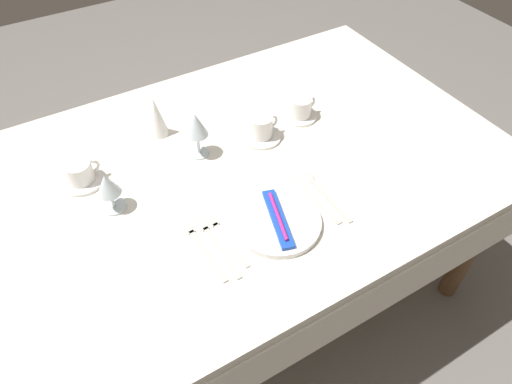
# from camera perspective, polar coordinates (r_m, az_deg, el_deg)

# --- Properties ---
(ground_plane) EXTENTS (6.00, 6.00, 0.00)m
(ground_plane) POSITION_cam_1_polar(r_m,az_deg,el_deg) (2.02, -2.76, -12.33)
(ground_plane) COLOR slate
(dining_table) EXTENTS (1.80, 1.11, 0.74)m
(dining_table) POSITION_cam_1_polar(r_m,az_deg,el_deg) (1.49, -3.65, 0.68)
(dining_table) COLOR silver
(dining_table) RESTS_ON ground
(dinner_plate) EXTENTS (0.24, 0.24, 0.02)m
(dinner_plate) POSITION_cam_1_polar(r_m,az_deg,el_deg) (1.27, 2.73, -3.75)
(dinner_plate) COLOR white
(dinner_plate) RESTS_ON dining_table
(toothbrush_package) EXTENTS (0.09, 0.21, 0.02)m
(toothbrush_package) POSITION_cam_1_polar(r_m,az_deg,el_deg) (1.26, 2.75, -3.26)
(toothbrush_package) COLOR blue
(toothbrush_package) RESTS_ON dinner_plate
(fork_outer) EXTENTS (0.03, 0.20, 0.00)m
(fork_outer) POSITION_cam_1_polar(r_m,az_deg,el_deg) (1.25, -3.77, -5.73)
(fork_outer) COLOR beige
(fork_outer) RESTS_ON dining_table
(fork_inner) EXTENTS (0.02, 0.22, 0.00)m
(fork_inner) POSITION_cam_1_polar(r_m,az_deg,el_deg) (1.24, -4.88, -6.58)
(fork_inner) COLOR beige
(fork_inner) RESTS_ON dining_table
(fork_salad) EXTENTS (0.03, 0.22, 0.00)m
(fork_salad) POSITION_cam_1_polar(r_m,az_deg,el_deg) (1.23, -6.64, -6.98)
(fork_salad) COLOR beige
(fork_salad) RESTS_ON dining_table
(dinner_knife) EXTENTS (0.02, 0.22, 0.00)m
(dinner_knife) POSITION_cam_1_polar(r_m,az_deg,el_deg) (1.35, 7.67, -0.97)
(dinner_knife) COLOR beige
(dinner_knife) RESTS_ON dining_table
(spoon_soup) EXTENTS (0.03, 0.22, 0.01)m
(spoon_soup) POSITION_cam_1_polar(r_m,az_deg,el_deg) (1.37, 8.22, 0.10)
(spoon_soup) COLOR beige
(spoon_soup) RESTS_ON dining_table
(saucer_left) EXTENTS (0.14, 0.14, 0.01)m
(saucer_left) POSITION_cam_1_polar(r_m,az_deg,el_deg) (1.54, 0.62, 6.95)
(saucer_left) COLOR white
(saucer_left) RESTS_ON dining_table
(coffee_cup_left) EXTENTS (0.10, 0.08, 0.07)m
(coffee_cup_left) POSITION_cam_1_polar(r_m,az_deg,el_deg) (1.51, 0.70, 8.20)
(coffee_cup_left) COLOR white
(coffee_cup_left) RESTS_ON saucer_left
(saucer_right) EXTENTS (0.12, 0.12, 0.01)m
(saucer_right) POSITION_cam_1_polar(r_m,az_deg,el_deg) (1.63, 5.44, 9.42)
(saucer_right) COLOR white
(saucer_right) RESTS_ON dining_table
(coffee_cup_right) EXTENTS (0.10, 0.08, 0.07)m
(coffee_cup_right) POSITION_cam_1_polar(r_m,az_deg,el_deg) (1.61, 5.59, 10.53)
(coffee_cup_right) COLOR white
(coffee_cup_right) RESTS_ON saucer_right
(saucer_far) EXTENTS (0.13, 0.13, 0.01)m
(saucer_far) POSITION_cam_1_polar(r_m,az_deg,el_deg) (1.48, -20.73, 1.34)
(saucer_far) COLOR white
(saucer_far) RESTS_ON dining_table
(coffee_cup_far) EXTENTS (0.10, 0.08, 0.06)m
(coffee_cup_far) POSITION_cam_1_polar(r_m,az_deg,el_deg) (1.46, -21.05, 2.40)
(coffee_cup_far) COLOR white
(coffee_cup_far) RESTS_ON saucer_far
(wine_glass_centre) EXTENTS (0.07, 0.07, 0.16)m
(wine_glass_centre) POSITION_cam_1_polar(r_m,az_deg,el_deg) (1.42, -7.45, 8.11)
(wine_glass_centre) COLOR silver
(wine_glass_centre) RESTS_ON dining_table
(wine_glass_left) EXTENTS (0.07, 0.07, 0.13)m
(wine_glass_left) POSITION_cam_1_polar(r_m,az_deg,el_deg) (1.32, -17.96, 0.68)
(wine_glass_left) COLOR silver
(wine_glass_left) RESTS_ON dining_table
(napkin_folded) EXTENTS (0.07, 0.07, 0.14)m
(napkin_folded) POSITION_cam_1_polar(r_m,az_deg,el_deg) (1.55, -12.28, 9.13)
(napkin_folded) COLOR white
(napkin_folded) RESTS_ON dining_table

